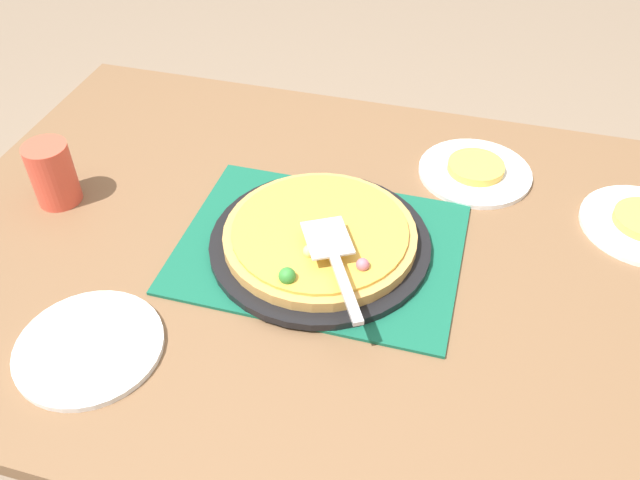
{
  "coord_description": "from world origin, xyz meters",
  "views": [
    {
      "loc": [
        0.22,
        -0.8,
        1.53
      ],
      "look_at": [
        0.0,
        0.0,
        0.77
      ],
      "focal_mm": 36.95,
      "sensor_mm": 36.0,
      "label": 1
    }
  ],
  "objects_px": {
    "cup_near": "(52,174)",
    "pizza_server": "(335,258)",
    "plate_near_left": "(475,172)",
    "served_slice_left": "(476,167)",
    "pizza": "(320,235)",
    "plate_side": "(89,347)",
    "pizza_pan": "(320,243)"
  },
  "relations": [
    {
      "from": "cup_near",
      "to": "pizza_server",
      "type": "relative_size",
      "value": 0.54
    },
    {
      "from": "plate_near_left",
      "to": "served_slice_left",
      "type": "bearing_deg",
      "value": 0.0
    },
    {
      "from": "served_slice_left",
      "to": "pizza_server",
      "type": "relative_size",
      "value": 0.5
    },
    {
      "from": "pizza",
      "to": "served_slice_left",
      "type": "xyz_separation_m",
      "value": [
        0.24,
        0.29,
        -0.02
      ]
    },
    {
      "from": "pizza",
      "to": "cup_near",
      "type": "distance_m",
      "value": 0.51
    },
    {
      "from": "plate_near_left",
      "to": "cup_near",
      "type": "height_order",
      "value": "cup_near"
    },
    {
      "from": "pizza",
      "to": "served_slice_left",
      "type": "bearing_deg",
      "value": 50.65
    },
    {
      "from": "plate_near_left",
      "to": "served_slice_left",
      "type": "distance_m",
      "value": 0.01
    },
    {
      "from": "pizza",
      "to": "cup_near",
      "type": "xyz_separation_m",
      "value": [
        -0.51,
        -0.0,
        0.03
      ]
    },
    {
      "from": "pizza",
      "to": "plate_side",
      "type": "height_order",
      "value": "pizza"
    },
    {
      "from": "pizza_pan",
      "to": "plate_side",
      "type": "relative_size",
      "value": 1.73
    },
    {
      "from": "pizza_pan",
      "to": "pizza",
      "type": "distance_m",
      "value": 0.02
    },
    {
      "from": "pizza",
      "to": "plate_side",
      "type": "bearing_deg",
      "value": -132.26
    },
    {
      "from": "pizza_pan",
      "to": "pizza",
      "type": "relative_size",
      "value": 1.15
    },
    {
      "from": "plate_near_left",
      "to": "pizza_pan",
      "type": "bearing_deg",
      "value": -129.59
    },
    {
      "from": "cup_near",
      "to": "plate_side",
      "type": "bearing_deg",
      "value": -51.98
    },
    {
      "from": "pizza",
      "to": "pizza_server",
      "type": "xyz_separation_m",
      "value": [
        0.05,
        -0.08,
        0.04
      ]
    },
    {
      "from": "pizza_pan",
      "to": "cup_near",
      "type": "relative_size",
      "value": 3.17
    },
    {
      "from": "plate_side",
      "to": "pizza_server",
      "type": "relative_size",
      "value": 0.99
    },
    {
      "from": "pizza",
      "to": "plate_near_left",
      "type": "distance_m",
      "value": 0.37
    },
    {
      "from": "pizza_server",
      "to": "plate_near_left",
      "type": "bearing_deg",
      "value": 62.99
    },
    {
      "from": "plate_side",
      "to": "pizza",
      "type": "bearing_deg",
      "value": 47.74
    },
    {
      "from": "pizza_pan",
      "to": "pizza",
      "type": "height_order",
      "value": "pizza"
    },
    {
      "from": "cup_near",
      "to": "plate_near_left",
      "type": "bearing_deg",
      "value": 21.24
    },
    {
      "from": "pizza_pan",
      "to": "plate_near_left",
      "type": "relative_size",
      "value": 1.73
    },
    {
      "from": "served_slice_left",
      "to": "cup_near",
      "type": "distance_m",
      "value": 0.8
    },
    {
      "from": "pizza_pan",
      "to": "pizza_server",
      "type": "relative_size",
      "value": 1.71
    },
    {
      "from": "plate_near_left",
      "to": "pizza_server",
      "type": "relative_size",
      "value": 0.99
    },
    {
      "from": "plate_near_left",
      "to": "plate_side",
      "type": "distance_m",
      "value": 0.78
    },
    {
      "from": "pizza_pan",
      "to": "pizza_server",
      "type": "xyz_separation_m",
      "value": [
        0.05,
        -0.09,
        0.06
      ]
    },
    {
      "from": "served_slice_left",
      "to": "pizza_server",
      "type": "height_order",
      "value": "pizza_server"
    },
    {
      "from": "pizza_server",
      "to": "pizza_pan",
      "type": "bearing_deg",
      "value": 118.92
    }
  ]
}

